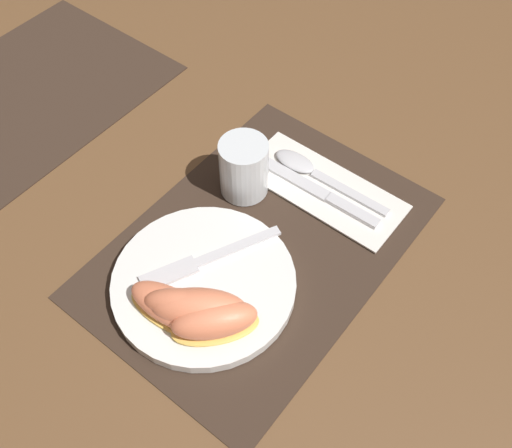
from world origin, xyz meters
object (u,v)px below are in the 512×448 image
(citrus_wedge_1, at_px, (190,308))
(citrus_wedge_2, at_px, (199,309))
(knife, at_px, (319,192))
(fork, at_px, (202,261))
(plate, at_px, (204,283))
(juice_glass, at_px, (244,170))
(spoon, at_px, (309,169))
(citrus_wedge_3, at_px, (215,321))
(citrus_wedge_0, at_px, (173,308))

(citrus_wedge_1, bearing_deg, citrus_wedge_2, -61.22)
(knife, height_order, fork, fork)
(fork, height_order, citrus_wedge_2, citrus_wedge_2)
(plate, relative_size, fork, 1.28)
(citrus_wedge_1, relative_size, citrus_wedge_2, 0.96)
(juice_glass, height_order, knife, juice_glass)
(spoon, bearing_deg, citrus_wedge_1, -174.52)
(spoon, distance_m, citrus_wedge_2, 0.29)
(fork, bearing_deg, citrus_wedge_3, -128.83)
(knife, bearing_deg, fork, 166.16)
(juice_glass, bearing_deg, fork, -162.83)
(fork, distance_m, citrus_wedge_2, 0.08)
(plate, xyz_separation_m, citrus_wedge_2, (-0.04, -0.03, 0.03))
(juice_glass, distance_m, spoon, 0.11)
(plate, height_order, spoon, plate)
(plate, xyz_separation_m, juice_glass, (0.16, 0.06, 0.03))
(juice_glass, distance_m, knife, 0.12)
(spoon, bearing_deg, citrus_wedge_0, -178.04)
(spoon, xyz_separation_m, fork, (-0.23, 0.01, 0.01))
(plate, distance_m, juice_glass, 0.18)
(spoon, height_order, citrus_wedge_1, citrus_wedge_1)
(citrus_wedge_0, bearing_deg, knife, -5.32)
(fork, relative_size, citrus_wedge_3, 1.63)
(knife, relative_size, fork, 1.11)
(juice_glass, relative_size, fork, 0.48)
(plate, height_order, citrus_wedge_3, citrus_wedge_3)
(juice_glass, distance_m, citrus_wedge_2, 0.23)
(fork, relative_size, citrus_wedge_1, 1.50)
(plate, relative_size, citrus_wedge_2, 1.85)
(juice_glass, bearing_deg, plate, -158.48)
(juice_glass, xyz_separation_m, citrus_wedge_1, (-0.21, -0.09, -0.00))
(citrus_wedge_2, distance_m, citrus_wedge_3, 0.03)
(juice_glass, relative_size, citrus_wedge_1, 0.72)
(fork, xyz_separation_m, citrus_wedge_2, (-0.06, -0.05, 0.02))
(fork, bearing_deg, knife, -13.84)
(spoon, distance_m, fork, 0.23)
(knife, bearing_deg, spoon, 54.88)
(fork, bearing_deg, citrus_wedge_2, -139.90)
(spoon, distance_m, citrus_wedge_0, 0.31)
(knife, xyz_separation_m, citrus_wedge_3, (-0.26, -0.03, 0.03))
(citrus_wedge_1, height_order, citrus_wedge_3, citrus_wedge_1)
(citrus_wedge_2, bearing_deg, citrus_wedge_3, -91.62)
(juice_glass, relative_size, citrus_wedge_0, 0.67)
(citrus_wedge_2, relative_size, citrus_wedge_3, 1.13)
(citrus_wedge_3, bearing_deg, citrus_wedge_2, 88.38)
(citrus_wedge_0, bearing_deg, fork, 16.92)
(spoon, distance_m, citrus_wedge_3, 0.30)
(juice_glass, height_order, citrus_wedge_0, juice_glass)
(citrus_wedge_1, xyz_separation_m, citrus_wedge_3, (0.00, -0.04, -0.00))
(knife, distance_m, citrus_wedge_2, 0.27)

